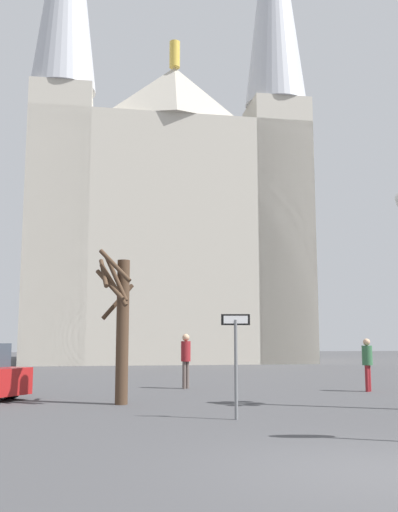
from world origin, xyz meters
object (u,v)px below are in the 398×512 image
cathedral (168,204)px  pedestrian_standing (367,359)px  one_way_arrow_sign (236,353)px  pedestrian_walking (186,355)px  bare_tree (121,321)px

cathedral → pedestrian_standing: (4.55, -22.01, -9.97)m
one_way_arrow_sign → pedestrian_standing: 7.63m
cathedral → pedestrian_walking: bearing=-92.8°
bare_tree → pedestrian_walking: (2.17, 4.25, -1.00)m
pedestrian_standing → pedestrian_walking: bearing=162.1°
cathedral → one_way_arrow_sign: bearing=-91.6°
pedestrian_walking → pedestrian_standing: (5.53, -1.79, -0.10)m
cathedral → pedestrian_standing: cathedral is taller
cathedral → one_way_arrow_sign: size_ratio=16.91×
one_way_arrow_sign → bare_tree: size_ratio=0.55×
bare_tree → pedestrian_standing: (7.70, 2.47, -1.10)m
one_way_arrow_sign → pedestrian_standing: (5.30, 5.47, -0.37)m
one_way_arrow_sign → pedestrian_walking: (-0.23, 7.26, -0.27)m
cathedral → pedestrian_walking: (-0.98, -20.22, -9.86)m
cathedral → bare_tree: (-3.15, -24.48, -8.87)m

